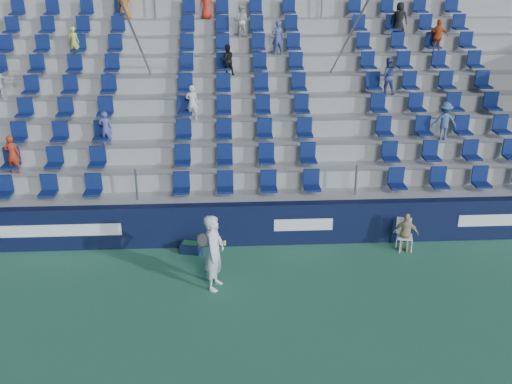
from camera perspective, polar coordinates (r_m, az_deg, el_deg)
ground at (r=13.17m, az=-0.23°, el=-11.69°), size 70.00×70.00×0.00m
sponsor_wall at (r=15.58m, az=-0.79°, el=-3.23°), size 24.00×0.32×1.20m
grandstand at (r=19.79m, az=-1.43°, el=7.36°), size 24.00×8.17×6.63m
tennis_player at (r=13.50m, az=-4.20°, el=-6.03°), size 0.72×0.79×1.90m
line_judge_chair at (r=15.87m, az=14.60°, el=-3.88°), size 0.48×0.49×0.89m
line_judge at (r=15.73m, az=14.76°, el=-3.97°), size 0.70×0.45×1.11m
ball_bin at (r=15.45m, az=-6.57°, el=-5.48°), size 0.57×0.44×0.29m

